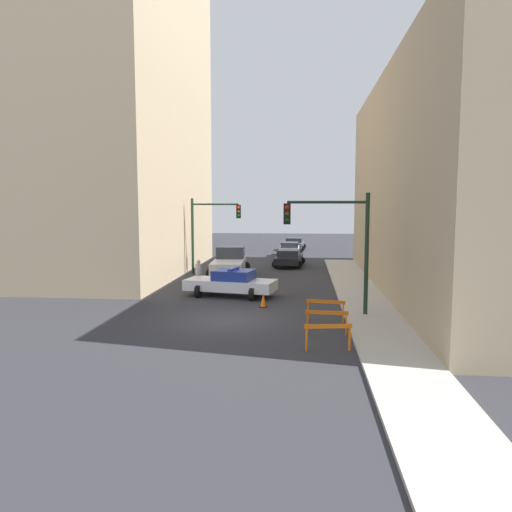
{
  "coord_description": "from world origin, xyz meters",
  "views": [
    {
      "loc": [
        3.22,
        -20.25,
        4.89
      ],
      "look_at": [
        0.78,
        5.18,
        2.16
      ],
      "focal_mm": 35.0,
      "sensor_mm": 36.0,
      "label": 1
    }
  ],
  "objects_px": {
    "traffic_light_near": "(339,235)",
    "barrier_mid": "(327,318)",
    "police_car": "(231,283)",
    "traffic_light_far": "(208,225)",
    "parked_car_mid": "(289,249)",
    "traffic_cone": "(263,300)",
    "parked_car_near": "(289,258)",
    "parked_car_far": "(294,244)",
    "barrier_front": "(328,333)",
    "white_truck": "(229,262)",
    "pedestrian_crossing": "(199,274)",
    "barrier_back": "(326,307)"
  },
  "relations": [
    {
      "from": "white_truck",
      "to": "pedestrian_crossing",
      "type": "relative_size",
      "value": 3.31
    },
    {
      "from": "police_car",
      "to": "traffic_light_far",
      "type": "bearing_deg",
      "value": 30.19
    },
    {
      "from": "traffic_light_far",
      "to": "parked_car_near",
      "type": "height_order",
      "value": "traffic_light_far"
    },
    {
      "from": "police_car",
      "to": "pedestrian_crossing",
      "type": "xyz_separation_m",
      "value": [
        -2.19,
        2.11,
        0.14
      ]
    },
    {
      "from": "parked_car_mid",
      "to": "traffic_cone",
      "type": "relative_size",
      "value": 6.6
    },
    {
      "from": "traffic_light_near",
      "to": "parked_car_near",
      "type": "relative_size",
      "value": 1.17
    },
    {
      "from": "barrier_front",
      "to": "traffic_cone",
      "type": "xyz_separation_m",
      "value": [
        -2.7,
        6.74,
        -0.3
      ]
    },
    {
      "from": "white_truck",
      "to": "barrier_mid",
      "type": "height_order",
      "value": "white_truck"
    },
    {
      "from": "parked_car_near",
      "to": "barrier_back",
      "type": "relative_size",
      "value": 2.8
    },
    {
      "from": "parked_car_mid",
      "to": "barrier_back",
      "type": "distance_m",
      "value": 25.33
    },
    {
      "from": "police_car",
      "to": "pedestrian_crossing",
      "type": "bearing_deg",
      "value": 57.26
    },
    {
      "from": "white_truck",
      "to": "pedestrian_crossing",
      "type": "bearing_deg",
      "value": -103.11
    },
    {
      "from": "parked_car_near",
      "to": "barrier_front",
      "type": "relative_size",
      "value": 2.79
    },
    {
      "from": "parked_car_near",
      "to": "parked_car_far",
      "type": "height_order",
      "value": "same"
    },
    {
      "from": "parked_car_near",
      "to": "barrier_mid",
      "type": "relative_size",
      "value": 2.77
    },
    {
      "from": "traffic_light_near",
      "to": "barrier_mid",
      "type": "distance_m",
      "value": 4.32
    },
    {
      "from": "police_car",
      "to": "barrier_mid",
      "type": "xyz_separation_m",
      "value": [
        4.65,
        -7.27,
        -0.11
      ]
    },
    {
      "from": "parked_car_near",
      "to": "parked_car_mid",
      "type": "distance_m",
      "value": 7.44
    },
    {
      "from": "barrier_front",
      "to": "police_car",
      "type": "bearing_deg",
      "value": 116.21
    },
    {
      "from": "white_truck",
      "to": "parked_car_mid",
      "type": "distance_m",
      "value": 13.06
    },
    {
      "from": "parked_car_far",
      "to": "traffic_light_far",
      "type": "bearing_deg",
      "value": -103.94
    },
    {
      "from": "parked_car_far",
      "to": "traffic_cone",
      "type": "xyz_separation_m",
      "value": [
        -0.89,
        -28.52,
        -0.36
      ]
    },
    {
      "from": "police_car",
      "to": "pedestrian_crossing",
      "type": "distance_m",
      "value": 3.05
    },
    {
      "from": "police_car",
      "to": "white_truck",
      "type": "height_order",
      "value": "white_truck"
    },
    {
      "from": "pedestrian_crossing",
      "to": "barrier_front",
      "type": "relative_size",
      "value": 1.04
    },
    {
      "from": "parked_car_near",
      "to": "parked_car_mid",
      "type": "xyz_separation_m",
      "value": [
        -0.18,
        7.44,
        0.0
      ]
    },
    {
      "from": "white_truck",
      "to": "parked_car_far",
      "type": "bearing_deg",
      "value": 74.86
    },
    {
      "from": "parked_car_near",
      "to": "traffic_cone",
      "type": "xyz_separation_m",
      "value": [
        -0.74,
        -15.19,
        -0.36
      ]
    },
    {
      "from": "barrier_back",
      "to": "traffic_cone",
      "type": "distance_m",
      "value": 3.83
    },
    {
      "from": "traffic_light_near",
      "to": "white_truck",
      "type": "height_order",
      "value": "traffic_light_near"
    },
    {
      "from": "traffic_cone",
      "to": "parked_car_far",
      "type": "bearing_deg",
      "value": 88.21
    },
    {
      "from": "barrier_front",
      "to": "barrier_back",
      "type": "distance_m",
      "value": 4.14
    },
    {
      "from": "parked_car_mid",
      "to": "parked_car_near",
      "type": "bearing_deg",
      "value": -89.51
    },
    {
      "from": "traffic_light_far",
      "to": "parked_car_far",
      "type": "height_order",
      "value": "traffic_light_far"
    },
    {
      "from": "parked_car_mid",
      "to": "pedestrian_crossing",
      "type": "relative_size",
      "value": 2.61
    },
    {
      "from": "traffic_light_near",
      "to": "traffic_cone",
      "type": "height_order",
      "value": "traffic_light_near"
    },
    {
      "from": "pedestrian_crossing",
      "to": "barrier_back",
      "type": "height_order",
      "value": "pedestrian_crossing"
    },
    {
      "from": "traffic_light_near",
      "to": "white_truck",
      "type": "relative_size",
      "value": 0.95
    },
    {
      "from": "white_truck",
      "to": "parked_car_mid",
      "type": "relative_size",
      "value": 1.27
    },
    {
      "from": "police_car",
      "to": "parked_car_mid",
      "type": "distance_m",
      "value": 20.17
    },
    {
      "from": "parked_car_far",
      "to": "police_car",
      "type": "bearing_deg",
      "value": -92.83
    },
    {
      "from": "traffic_light_near",
      "to": "pedestrian_crossing",
      "type": "bearing_deg",
      "value": 140.0
    },
    {
      "from": "traffic_light_near",
      "to": "parked_car_mid",
      "type": "bearing_deg",
      "value": 96.61
    },
    {
      "from": "police_car",
      "to": "parked_car_far",
      "type": "distance_m",
      "value": 26.06
    },
    {
      "from": "traffic_light_near",
      "to": "barrier_back",
      "type": "bearing_deg",
      "value": -118.41
    },
    {
      "from": "pedestrian_crossing",
      "to": "barrier_back",
      "type": "distance_m",
      "value": 10.06
    },
    {
      "from": "police_car",
      "to": "parked_car_mid",
      "type": "relative_size",
      "value": 1.15
    },
    {
      "from": "white_truck",
      "to": "traffic_cone",
      "type": "relative_size",
      "value": 8.37
    },
    {
      "from": "parked_car_mid",
      "to": "pedestrian_crossing",
      "type": "distance_m",
      "value": 18.5
    },
    {
      "from": "parked_car_mid",
      "to": "traffic_light_near",
      "type": "bearing_deg",
      "value": -84.25
    }
  ]
}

